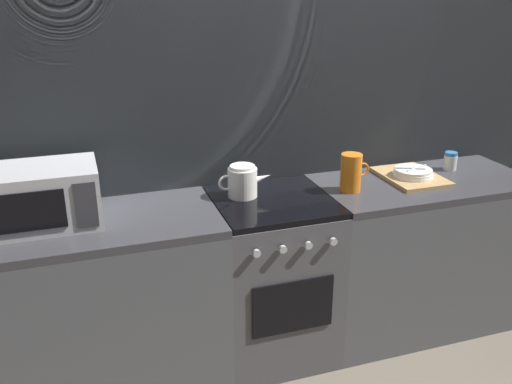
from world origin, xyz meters
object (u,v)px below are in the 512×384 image
object	(u,v)px
pitcher	(351,173)
dish_pile	(412,175)
microwave	(46,196)
spice_jar	(450,161)
stove_unit	(272,277)
kettle	(243,181)

from	to	relation	value
pitcher	dish_pile	world-z (taller)	pitcher
microwave	spice_jar	xyz separation A→B (m)	(2.21, 0.07, -0.08)
pitcher	spice_jar	xyz separation A→B (m)	(0.71, 0.13, -0.05)
stove_unit	spice_jar	distance (m)	1.25
spice_jar	pitcher	bearing A→B (deg)	-169.83
microwave	dish_pile	world-z (taller)	microwave
dish_pile	spice_jar	size ratio (longest dim) A/B	3.81
kettle	spice_jar	world-z (taller)	kettle
microwave	dish_pile	bearing A→B (deg)	0.02
kettle	stove_unit	bearing A→B (deg)	-34.36
pitcher	microwave	bearing A→B (deg)	177.87
dish_pile	microwave	bearing A→B (deg)	-179.98
dish_pile	spice_jar	world-z (taller)	spice_jar
spice_jar	stove_unit	bearing A→B (deg)	-174.19
pitcher	dish_pile	size ratio (longest dim) A/B	0.50
stove_unit	microwave	xyz separation A→B (m)	(-1.07, 0.04, 0.59)
stove_unit	kettle	xyz separation A→B (m)	(-0.13, 0.09, 0.53)
pitcher	dish_pile	distance (m)	0.42
microwave	spice_jar	world-z (taller)	microwave
microwave	spice_jar	size ratio (longest dim) A/B	4.38
stove_unit	kettle	size ratio (longest dim) A/B	3.16
stove_unit	dish_pile	size ratio (longest dim) A/B	2.25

